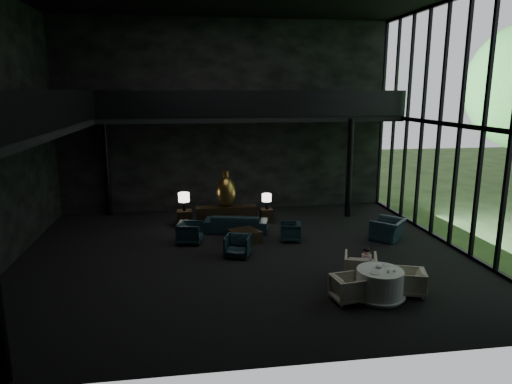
{
  "coord_description": "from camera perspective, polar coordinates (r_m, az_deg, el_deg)",
  "views": [
    {
      "loc": [
        -1.62,
        -13.51,
        5.07
      ],
      "look_at": [
        0.45,
        0.5,
        1.93
      ],
      "focal_mm": 32.0,
      "sensor_mm": 36.0,
      "label": 1
    }
  ],
  "objects": [
    {
      "name": "curtain_wall",
      "position": [
        16.04,
        24.16,
        7.59
      ],
      "size": [
        0.2,
        12.0,
        8.0
      ],
      "primitive_type": null,
      "color": "black",
      "rests_on": "ground"
    },
    {
      "name": "lounge_armchair_west",
      "position": [
        15.68,
        -8.28,
        -4.89
      ],
      "size": [
        0.91,
        0.95,
        0.84
      ],
      "primitive_type": "imported",
      "rotation": [
        0.0,
        0.0,
        1.36
      ],
      "color": "black",
      "rests_on": "floor"
    },
    {
      "name": "table_lamp_right",
      "position": [
        17.85,
        1.34,
        -0.78
      ],
      "size": [
        0.37,
        0.37,
        0.62
      ],
      "color": "black",
      "rests_on": "side_table_right"
    },
    {
      "name": "table_lamp_left",
      "position": [
        17.47,
        -9.0,
        -0.75
      ],
      "size": [
        0.42,
        0.42,
        0.71
      ],
      "color": "black",
      "rests_on": "side_table_left"
    },
    {
      "name": "sofa",
      "position": [
        16.73,
        -2.49,
        -3.39
      ],
      "size": [
        2.62,
        1.29,
        0.99
      ],
      "primitive_type": "imported",
      "rotation": [
        0.0,
        0.0,
        2.91
      ],
      "color": "black",
      "rests_on": "floor"
    },
    {
      "name": "railing_back",
      "position": [
        17.71,
        0.12,
        10.97
      ],
      "size": [
        12.0,
        0.06,
        1.0
      ],
      "primitive_type": "cube",
      "color": "black",
      "rests_on": "mezzanine_back"
    },
    {
      "name": "cereal_bowl",
      "position": [
        11.93,
        15.08,
        -8.98
      ],
      "size": [
        0.17,
        0.17,
        0.08
      ],
      "primitive_type": "ellipsoid",
      "color": "white",
      "rests_on": "dining_table"
    },
    {
      "name": "floor",
      "position": [
        14.52,
        -1.47,
        -7.94
      ],
      "size": [
        14.0,
        12.0,
        0.02
      ],
      "primitive_type": "cube",
      "color": "black",
      "rests_on": "ground"
    },
    {
      "name": "saucer",
      "position": [
        11.86,
        16.14,
        -9.35
      ],
      "size": [
        0.15,
        0.15,
        0.01
      ],
      "primitive_type": "cylinder",
      "rotation": [
        0.0,
        0.0,
        0.01
      ],
      "color": "white",
      "rests_on": "dining_table"
    },
    {
      "name": "coffee_table",
      "position": [
        15.73,
        -1.43,
        -5.54
      ],
      "size": [
        1.19,
        1.19,
        0.4
      ],
      "primitive_type": "cube",
      "rotation": [
        0.0,
        0.0,
        0.4
      ],
      "color": "black",
      "rests_on": "floor"
    },
    {
      "name": "wall_back",
      "position": [
        19.61,
        -3.69,
        9.34
      ],
      "size": [
        14.0,
        0.04,
        8.0
      ],
      "primitive_type": "cube",
      "color": "black",
      "rests_on": "ground"
    },
    {
      "name": "dining_chair_west",
      "position": [
        11.66,
        11.35,
        -11.7
      ],
      "size": [
        0.7,
        0.74,
        0.68
      ],
      "primitive_type": "imported",
      "rotation": [
        0.0,
        0.0,
        1.71
      ],
      "color": "beige",
      "rests_on": "floor"
    },
    {
      "name": "console",
      "position": [
        17.67,
        -3.72,
        -2.96
      ],
      "size": [
        2.32,
        0.53,
        0.74
      ],
      "primitive_type": "cube",
      "color": "black",
      "rests_on": "floor"
    },
    {
      "name": "lounge_armchair_east",
      "position": [
        15.85,
        4.31,
        -4.96
      ],
      "size": [
        0.71,
        0.74,
        0.65
      ],
      "primitive_type": "imported",
      "rotation": [
        0.0,
        0.0,
        -1.77
      ],
      "color": "black",
      "rests_on": "floor"
    },
    {
      "name": "lounge_armchair_south",
      "position": [
        14.32,
        -2.31,
        -6.63
      ],
      "size": [
        0.92,
        0.89,
        0.76
      ],
      "primitive_type": "imported",
      "rotation": [
        0.0,
        0.0,
        -0.32
      ],
      "color": "black",
      "rests_on": "floor"
    },
    {
      "name": "side_table_left",
      "position": [
        17.75,
        -8.91,
        -3.24
      ],
      "size": [
        0.55,
        0.55,
        0.61
      ],
      "primitive_type": "cube",
      "color": "black",
      "rests_on": "floor"
    },
    {
      "name": "window_armchair",
      "position": [
        16.52,
        16.18,
        -4.04
      ],
      "size": [
        1.35,
        1.37,
        1.02
      ],
      "primitive_type": "imported",
      "rotation": [
        0.0,
        0.0,
        -2.32
      ],
      "color": "black",
      "rests_on": "floor"
    },
    {
      "name": "dining_table",
      "position": [
        11.99,
        15.15,
        -11.26
      ],
      "size": [
        1.3,
        1.3,
        0.75
      ],
      "color": "white",
      "rests_on": "floor"
    },
    {
      "name": "column_ne",
      "position": [
        18.9,
        11.6,
        2.89
      ],
      "size": [
        0.24,
        0.24,
        4.0
      ],
      "primitive_type": "cylinder",
      "color": "black",
      "rests_on": "floor"
    },
    {
      "name": "coffee_cup",
      "position": [
        11.79,
        16.92,
        -9.36
      ],
      "size": [
        0.08,
        0.08,
        0.05
      ],
      "primitive_type": "cylinder",
      "rotation": [
        0.0,
        0.0,
        0.15
      ],
      "color": "white",
      "rests_on": "saucer"
    },
    {
      "name": "dining_chair_north",
      "position": [
        12.79,
        12.91,
        -8.85
      ],
      "size": [
        1.19,
        1.15,
        0.96
      ],
      "primitive_type": "imported",
      "rotation": [
        0.0,
        0.0,
        2.78
      ],
      "color": "beige",
      "rests_on": "floor"
    },
    {
      "name": "mezzanine_left",
      "position": [
        14.24,
        -26.48,
        6.89
      ],
      "size": [
        2.0,
        12.0,
        0.25
      ],
      "primitive_type": "cube",
      "color": "black",
      "rests_on": "wall_left"
    },
    {
      "name": "column_nw",
      "position": [
        19.74,
        -18.17,
        2.92
      ],
      "size": [
        0.24,
        0.24,
        4.0
      ],
      "primitive_type": "cylinder",
      "color": "black",
      "rests_on": "floor"
    },
    {
      "name": "bronze_urn",
      "position": [
        17.46,
        -3.77,
        0.08
      ],
      "size": [
        0.74,
        0.74,
        1.38
      ],
      "color": "olive",
      "rests_on": "console"
    },
    {
      "name": "cream_pot",
      "position": [
        11.69,
        16.17,
        -9.52
      ],
      "size": [
        0.07,
        0.07,
        0.07
      ],
      "primitive_type": "cylinder",
      "rotation": [
        0.0,
        0.0,
        0.25
      ],
      "color": "#99999E",
      "rests_on": "dining_table"
    },
    {
      "name": "railing_left",
      "position": [
        13.93,
        -22.76,
        9.61
      ],
      "size": [
        0.06,
        12.0,
        1.0
      ],
      "primitive_type": "cube",
      "color": "black",
      "rests_on": "mezzanine_left"
    },
    {
      "name": "wall_front",
      "position": [
        7.76,
        3.76,
        4.54
      ],
      "size": [
        14.0,
        0.04,
        8.0
      ],
      "primitive_type": "cube",
      "color": "black",
      "rests_on": "ground"
    },
    {
      "name": "side_table_right",
      "position": [
        18.06,
        1.3,
        -2.94
      ],
      "size": [
        0.48,
        0.48,
        0.53
      ],
      "primitive_type": "cube",
      "color": "black",
      "rests_on": "floor"
    },
    {
      "name": "child",
      "position": [
        12.63,
        13.63,
        -8.01
      ],
      "size": [
        0.26,
        0.26,
        0.55
      ],
      "rotation": [
        0.0,
        0.0,
        3.14
      ],
      "color": "pink",
      "rests_on": "dining_chair_north"
    },
    {
      "name": "dining_chair_east",
      "position": [
        12.44,
        18.74,
        -10.57
      ],
      "size": [
        0.79,
        0.82,
        0.67
      ],
      "primitive_type": "imported",
      "rotation": [
        0.0,
        0.0,
        -1.9
      ],
      "color": "#B9B09C",
      "rests_on": "floor"
    },
    {
      "name": "plate_a",
      "position": [
        11.59,
        14.65,
        -9.77
      ],
      "size": [
        0.28,
        0.28,
        0.02
      ],
      "primitive_type": "cylinder",
      "rotation": [
        0.0,
        0.0,
        -0.17
      ],
      "color": "white",
      "rests_on": "dining_table"
    },
    {
      "name": "plate_b",
      "position": [
        12.18,
        15.93,
        -8.74
      ],
      "size": [
        0.23,
        0.23,
        0.01
      ],
      "primitive_type": "cylinder",
      "rotation": [
        0.0,
        0.0,
        0.15
      ],
      "color": "white",
      "rests_on": "dining_table"
    },
    {
      "name": "mezzanine_back",
      "position": [
        18.73,
        -0.34,
        9.22
      ],
      "size": [
        12.0,
        2.0,
        0.25
      ],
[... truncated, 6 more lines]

